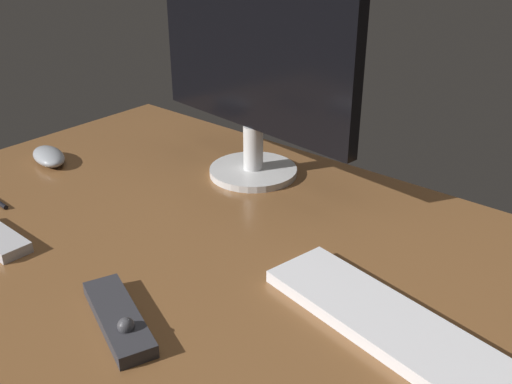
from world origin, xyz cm
name	(u,v)px	position (x,y,z in cm)	size (l,w,h in cm)	color
desk	(230,250)	(0.00, 0.00, 1.00)	(140.00, 84.00, 2.00)	brown
monitor	(253,62)	(-15.66, 24.56, 26.02)	(51.05, 18.58, 43.38)	silver
keyboard	(395,328)	(32.39, -2.60, 2.97)	(40.45, 11.24, 1.93)	white
computer_mouse	(50,156)	(-54.24, 0.22, 3.58)	(11.74, 6.09, 3.16)	#999EA5
media_remote	(119,318)	(2.45, -25.22, 3.09)	(18.93, 11.57, 3.55)	#2D2D33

